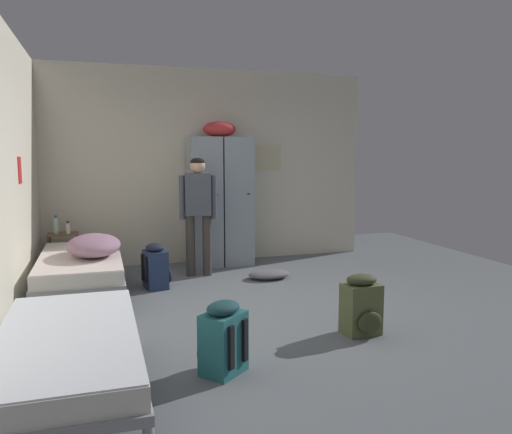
{
  "coord_description": "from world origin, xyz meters",
  "views": [
    {
      "loc": [
        -1.59,
        -4.82,
        1.63
      ],
      "look_at": [
        0.0,
        0.26,
        0.95
      ],
      "focal_mm": 35.38,
      "sensor_mm": 36.0,
      "label": 1
    }
  ],
  "objects_px": {
    "locker_bank": "(220,198)",
    "backpack_olive": "(362,306)",
    "bed_left_front": "(68,348)",
    "person_traveler": "(198,205)",
    "backpack_navy": "(156,267)",
    "shelf_unit": "(64,250)",
    "clothes_pile_grey": "(269,274)",
    "bed_left_rear": "(81,264)",
    "bedding_heap": "(94,245)",
    "lotion_bottle": "(68,228)",
    "water_bottle": "(56,225)",
    "backpack_teal": "(222,339)"
  },
  "relations": [
    {
      "from": "locker_bank",
      "to": "person_traveler",
      "type": "relative_size",
      "value": 1.32
    },
    {
      "from": "bed_left_front",
      "to": "water_bottle",
      "type": "relative_size",
      "value": 7.89
    },
    {
      "from": "shelf_unit",
      "to": "bed_left_rear",
      "type": "distance_m",
      "value": 1.18
    },
    {
      "from": "bedding_heap",
      "to": "backpack_olive",
      "type": "relative_size",
      "value": 1.52
    },
    {
      "from": "lotion_bottle",
      "to": "backpack_teal",
      "type": "relative_size",
      "value": 0.3
    },
    {
      "from": "backpack_navy",
      "to": "backpack_teal",
      "type": "bearing_deg",
      "value": -85.39
    },
    {
      "from": "water_bottle",
      "to": "backpack_navy",
      "type": "distance_m",
      "value": 1.62
    },
    {
      "from": "locker_bank",
      "to": "backpack_teal",
      "type": "bearing_deg",
      "value": -103.13
    },
    {
      "from": "shelf_unit",
      "to": "backpack_navy",
      "type": "distance_m",
      "value": 1.49
    },
    {
      "from": "bed_left_front",
      "to": "person_traveler",
      "type": "distance_m",
      "value": 3.54
    },
    {
      "from": "locker_bank",
      "to": "backpack_olive",
      "type": "height_order",
      "value": "locker_bank"
    },
    {
      "from": "backpack_teal",
      "to": "bedding_heap",
      "type": "bearing_deg",
      "value": 111.59
    },
    {
      "from": "locker_bank",
      "to": "backpack_teal",
      "type": "xyz_separation_m",
      "value": [
        -0.84,
        -3.61,
        -0.71
      ]
    },
    {
      "from": "bed_left_rear",
      "to": "backpack_olive",
      "type": "distance_m",
      "value": 3.15
    },
    {
      "from": "locker_bank",
      "to": "bed_left_front",
      "type": "xyz_separation_m",
      "value": [
        -1.9,
        -3.77,
        -0.59
      ]
    },
    {
      "from": "backpack_teal",
      "to": "backpack_olive",
      "type": "height_order",
      "value": "same"
    },
    {
      "from": "bed_left_rear",
      "to": "shelf_unit",
      "type": "bearing_deg",
      "value": 102.26
    },
    {
      "from": "bed_left_rear",
      "to": "backpack_navy",
      "type": "bearing_deg",
      "value": 9.77
    },
    {
      "from": "water_bottle",
      "to": "backpack_olive",
      "type": "height_order",
      "value": "water_bottle"
    },
    {
      "from": "water_bottle",
      "to": "clothes_pile_grey",
      "type": "distance_m",
      "value": 2.88
    },
    {
      "from": "shelf_unit",
      "to": "clothes_pile_grey",
      "type": "distance_m",
      "value": 2.75
    },
    {
      "from": "bedding_heap",
      "to": "backpack_teal",
      "type": "xyz_separation_m",
      "value": [
        0.91,
        -2.3,
        -0.35
      ]
    },
    {
      "from": "person_traveler",
      "to": "shelf_unit",
      "type": "bearing_deg",
      "value": 162.66
    },
    {
      "from": "backpack_navy",
      "to": "backpack_olive",
      "type": "relative_size",
      "value": 1.0
    },
    {
      "from": "shelf_unit",
      "to": "clothes_pile_grey",
      "type": "relative_size",
      "value": 1.04
    },
    {
      "from": "bed_left_front",
      "to": "clothes_pile_grey",
      "type": "bearing_deg",
      "value": 49.92
    },
    {
      "from": "person_traveler",
      "to": "backpack_navy",
      "type": "xyz_separation_m",
      "value": [
        -0.61,
        -0.47,
        -0.68
      ]
    },
    {
      "from": "shelf_unit",
      "to": "bed_left_front",
      "type": "bearing_deg",
      "value": -86.15
    },
    {
      "from": "water_bottle",
      "to": "lotion_bottle",
      "type": "xyz_separation_m",
      "value": [
        0.15,
        -0.06,
        -0.04
      ]
    },
    {
      "from": "backpack_navy",
      "to": "backpack_olive",
      "type": "xyz_separation_m",
      "value": [
        1.6,
        -2.13,
        0.0
      ]
    },
    {
      "from": "bedding_heap",
      "to": "lotion_bottle",
      "type": "height_order",
      "value": "lotion_bottle"
    },
    {
      "from": "person_traveler",
      "to": "water_bottle",
      "type": "relative_size",
      "value": 6.5
    },
    {
      "from": "bed_left_front",
      "to": "bedding_heap",
      "type": "distance_m",
      "value": 2.48
    },
    {
      "from": "bedding_heap",
      "to": "clothes_pile_grey",
      "type": "relative_size",
      "value": 1.53
    },
    {
      "from": "bed_left_front",
      "to": "clothes_pile_grey",
      "type": "distance_m",
      "value": 3.59
    },
    {
      "from": "bed_left_front",
      "to": "backpack_navy",
      "type": "distance_m",
      "value": 2.84
    },
    {
      "from": "bed_left_rear",
      "to": "water_bottle",
      "type": "relative_size",
      "value": 7.89
    },
    {
      "from": "bed_left_front",
      "to": "backpack_navy",
      "type": "height_order",
      "value": "backpack_navy"
    },
    {
      "from": "bed_left_front",
      "to": "bedding_heap",
      "type": "height_order",
      "value": "bedding_heap"
    },
    {
      "from": "person_traveler",
      "to": "backpack_teal",
      "type": "distance_m",
      "value": 3.12
    },
    {
      "from": "person_traveler",
      "to": "clothes_pile_grey",
      "type": "relative_size",
      "value": 2.86
    },
    {
      "from": "bed_left_rear",
      "to": "backpack_navy",
      "type": "distance_m",
      "value": 0.88
    },
    {
      "from": "locker_bank",
      "to": "person_traveler",
      "type": "bearing_deg",
      "value": -126.28
    },
    {
      "from": "backpack_teal",
      "to": "backpack_navy",
      "type": "bearing_deg",
      "value": 94.61
    },
    {
      "from": "bedding_heap",
      "to": "backpack_navy",
      "type": "height_order",
      "value": "bedding_heap"
    },
    {
      "from": "bed_left_rear",
      "to": "backpack_navy",
      "type": "xyz_separation_m",
      "value": [
        0.86,
        0.15,
        -0.12
      ]
    },
    {
      "from": "lotion_bottle",
      "to": "backpack_teal",
      "type": "xyz_separation_m",
      "value": [
        1.24,
        -3.51,
        -0.38
      ]
    },
    {
      "from": "locker_bank",
      "to": "backpack_navy",
      "type": "xyz_separation_m",
      "value": [
        -1.05,
        -1.06,
        -0.71
      ]
    },
    {
      "from": "shelf_unit",
      "to": "clothes_pile_grey",
      "type": "bearing_deg",
      "value": -20.85
    },
    {
      "from": "bed_left_rear",
      "to": "person_traveler",
      "type": "distance_m",
      "value": 1.69
    }
  ]
}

